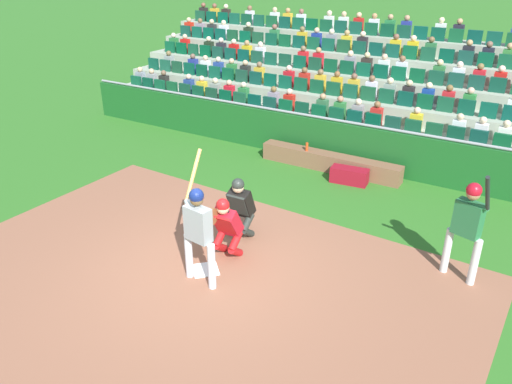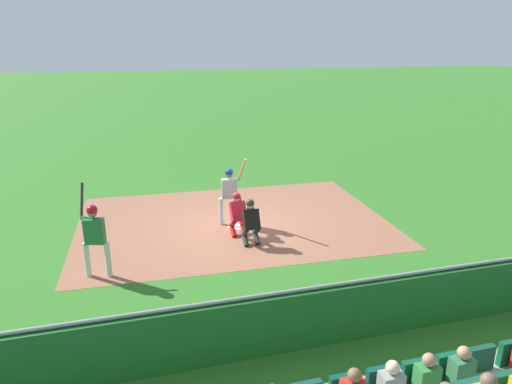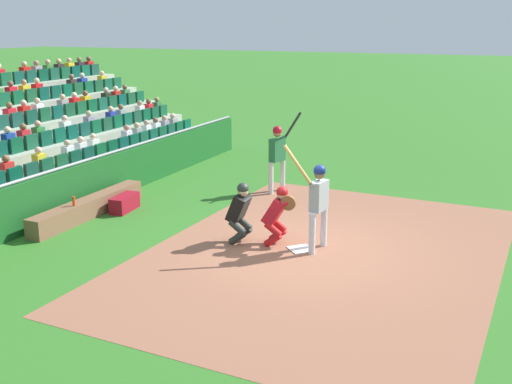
{
  "view_description": "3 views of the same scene",
  "coord_description": "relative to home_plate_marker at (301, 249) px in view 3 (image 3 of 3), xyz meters",
  "views": [
    {
      "loc": [
        -4.58,
        5.87,
        5.09
      ],
      "look_at": [
        -0.58,
        -0.75,
        1.37
      ],
      "focal_mm": 35.45,
      "sensor_mm": 36.0,
      "label": 1
    },
    {
      "loc": [
        -2.88,
        -12.42,
        5.26
      ],
      "look_at": [
        0.58,
        -0.06,
        1.07
      ],
      "focal_mm": 32.35,
      "sensor_mm": 36.0,
      "label": 2
    },
    {
      "loc": [
        10.89,
        3.87,
        4.39
      ],
      "look_at": [
        0.34,
        -0.83,
        1.19
      ],
      "focal_mm": 43.17,
      "sensor_mm": 36.0,
      "label": 3
    }
  ],
  "objects": [
    {
      "name": "dugout_wall",
      "position": [
        0.0,
        -5.81,
        0.55
      ],
      "size": [
        16.9,
        0.24,
        1.19
      ],
      "color": "#185520",
      "rests_on": "ground_plane"
    },
    {
      "name": "batter_at_plate",
      "position": [
        -0.12,
        0.3,
        1.07
      ],
      "size": [
        0.72,
        0.77,
        2.16
      ],
      "color": "silver",
      "rests_on": "ground_plane"
    },
    {
      "name": "catcher_crouching",
      "position": [
        -0.08,
        -0.53,
        0.69
      ],
      "size": [
        0.48,
        0.73,
        1.26
      ],
      "color": "red",
      "rests_on": "ground_plane"
    },
    {
      "name": "ground_plane",
      "position": [
        0.0,
        0.0,
        -0.02
      ],
      "size": [
        160.0,
        160.0,
        0.0
      ],
      "primitive_type": "plane",
      "color": "#2E6A22"
    },
    {
      "name": "equipment_duffel_bag",
      "position": [
        -0.77,
        -4.78,
        0.17
      ],
      "size": [
        0.92,
        0.46,
        0.38
      ],
      "primitive_type": "cube",
      "rotation": [
        0.0,
        0.0,
        0.11
      ],
      "color": "maroon",
      "rests_on": "ground_plane"
    },
    {
      "name": "dugout_bench",
      "position": [
        -0.04,
        -5.26,
        0.2
      ],
      "size": [
        3.69,
        0.4,
        0.44
      ],
      "primitive_type": "cube",
      "color": "brown",
      "rests_on": "ground_plane"
    },
    {
      "name": "infield_dirt_patch",
      "position": [
        0.0,
        0.5,
        -0.01
      ],
      "size": [
        9.49,
        6.83,
        0.01
      ],
      "primitive_type": "cube",
      "rotation": [
        0.0,
        0.0,
        -0.04
      ],
      "color": "#8F5A42",
      "rests_on": "ground_plane"
    },
    {
      "name": "home_plate_umpire",
      "position": [
        0.1,
        -1.28,
        0.69
      ],
      "size": [
        0.47,
        0.46,
        1.29
      ],
      "color": "#272D29",
      "rests_on": "ground_plane"
    },
    {
      "name": "water_bottle_on_bench",
      "position": [
        0.57,
        -5.16,
        0.53
      ],
      "size": [
        0.07,
        0.07,
        0.22
      ],
      "primitive_type": "cylinder",
      "color": "#D6431B",
      "rests_on": "dugout_bench"
    },
    {
      "name": "on_deck_batter",
      "position": [
        -3.82,
        -2.05,
        1.09
      ],
      "size": [
        0.63,
        0.77,
        2.16
      ],
      "color": "silver",
      "rests_on": "ground_plane"
    },
    {
      "name": "home_plate_marker",
      "position": [
        0.0,
        0.0,
        0.0
      ],
      "size": [
        0.62,
        0.62,
        0.02
      ],
      "primitive_type": "cube",
      "rotation": [
        0.0,
        0.0,
        0.79
      ],
      "color": "white",
      "rests_on": "infield_dirt_patch"
    }
  ]
}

